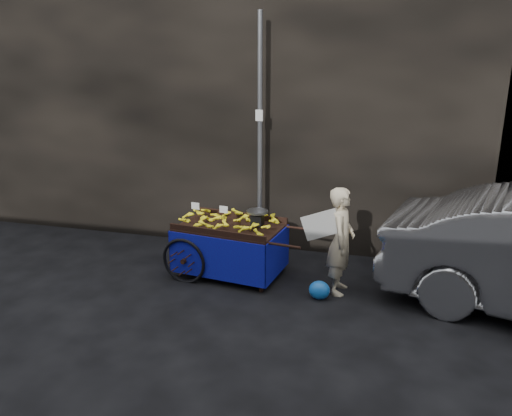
# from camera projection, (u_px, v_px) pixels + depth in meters

# --- Properties ---
(ground) EXTENTS (80.00, 80.00, 0.00)m
(ground) POSITION_uv_depth(u_px,v_px,m) (220.00, 281.00, 7.66)
(ground) COLOR black
(ground) RESTS_ON ground
(building_wall) EXTENTS (13.50, 2.00, 5.00)m
(building_wall) POSITION_uv_depth(u_px,v_px,m) (282.00, 102.00, 9.24)
(building_wall) COLOR black
(building_wall) RESTS_ON ground
(street_pole) EXTENTS (0.12, 0.10, 4.00)m
(street_pole) POSITION_uv_depth(u_px,v_px,m) (260.00, 139.00, 8.20)
(street_pole) COLOR slate
(street_pole) RESTS_ON ground
(banana_cart) EXTENTS (2.27, 1.27, 1.18)m
(banana_cart) POSITION_uv_depth(u_px,v_px,m) (227.00, 231.00, 7.73)
(banana_cart) COLOR black
(banana_cart) RESTS_ON ground
(vendor) EXTENTS (0.76, 0.59, 1.57)m
(vendor) POSITION_uv_depth(u_px,v_px,m) (341.00, 241.00, 7.12)
(vendor) COLOR beige
(vendor) RESTS_ON ground
(plastic_bag) EXTENTS (0.30, 0.24, 0.27)m
(plastic_bag) POSITION_uv_depth(u_px,v_px,m) (319.00, 290.00, 7.07)
(plastic_bag) COLOR blue
(plastic_bag) RESTS_ON ground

